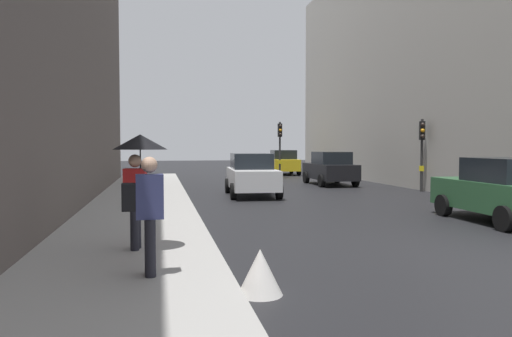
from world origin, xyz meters
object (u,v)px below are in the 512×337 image
Objects in this scene: traffic_light_far_median at (280,140)px; warning_sign_triangle at (260,272)px; car_white_compact at (252,175)px; traffic_light_mid_street at (422,142)px; pedestrian_with_grey_backpack at (147,209)px; pedestrian_with_umbrella at (139,159)px; car_dark_suv at (330,168)px; car_green_estate at (503,190)px; car_yellow_taxi at (283,162)px.

traffic_light_far_median is 24.33m from warning_sign_triangle.
warning_sign_triangle is (-2.40, -13.33, -0.55)m from car_white_compact.
pedestrian_with_grey_backpack is at bearing -132.65° from traffic_light_mid_street.
warning_sign_triangle is at bearing -56.67° from pedestrian_with_umbrella.
pedestrian_with_grey_backpack is (0.18, -1.91, -0.68)m from pedestrian_with_umbrella.
car_dark_suv is 1.97× the size of pedestrian_with_umbrella.
warning_sign_triangle is (-7.76, -5.02, -0.55)m from car_green_estate.
car_green_estate is at bearing 13.96° from pedestrian_with_umbrella.
car_yellow_taxi is 2.02× the size of pedestrian_with_umbrella.
traffic_light_far_median is 0.84× the size of car_green_estate.
car_dark_suv is 0.98× the size of car_yellow_taxi.
pedestrian_with_umbrella is at bearing -111.23° from car_white_compact.
warning_sign_triangle is (1.75, -2.66, -1.52)m from pedestrian_with_umbrella.
traffic_light_mid_street is 10.69m from traffic_light_far_median.
traffic_light_far_median is at bearing -106.87° from car_yellow_taxi.
pedestrian_with_umbrella reaches higher than warning_sign_triangle.
traffic_light_far_median is 24.01m from pedestrian_with_grey_backpack.
car_green_estate is 0.98× the size of car_yellow_taxi.
car_white_compact is (-7.88, -0.27, -1.39)m from traffic_light_mid_street.
car_yellow_taxi is (-0.41, 22.47, 0.00)m from car_green_estate.
traffic_light_far_median reaches higher than car_dark_suv.
pedestrian_with_umbrella is (-9.51, -2.36, 0.96)m from car_green_estate.
traffic_light_mid_street is 5.38m from car_dark_suv.
traffic_light_mid_street is at bearing -78.08° from car_yellow_taxi.
traffic_light_mid_street reaches higher than pedestrian_with_umbrella.
traffic_light_mid_street reaches higher than car_white_compact.
traffic_light_mid_street is at bearing 1.94° from car_white_compact.
pedestrian_with_umbrella reaches higher than car_dark_suv.
pedestrian_with_grey_backpack is 1.92m from warning_sign_triangle.
car_yellow_taxi is at bearing 71.57° from pedestrian_with_grey_backpack.
traffic_light_far_median is (-4.16, 9.85, 0.20)m from traffic_light_mid_street.
traffic_light_far_median is 5.50× the size of warning_sign_triangle.
car_dark_suv is 6.92m from car_white_compact.
traffic_light_far_median is at bearing 112.88° from traffic_light_mid_street.
traffic_light_far_median is 0.83× the size of car_white_compact.
warning_sign_triangle is at bearing -25.41° from pedestrian_with_grey_backpack.
car_green_estate is 0.99× the size of car_white_compact.
pedestrian_with_umbrella is at bearing -166.04° from car_green_estate.
pedestrian_with_grey_backpack is at bearing -108.70° from traffic_light_far_median.
car_green_estate is 1.01× the size of car_dark_suv.
traffic_light_far_median is 0.83× the size of car_yellow_taxi.
traffic_light_far_median reaches higher than car_yellow_taxi.
pedestrian_with_umbrella is at bearing -110.73° from traffic_light_far_median.
car_green_estate is at bearing -88.90° from car_dark_suv.
traffic_light_far_median reaches higher than warning_sign_triangle.
traffic_light_mid_street is 14.26m from car_yellow_taxi.
car_green_estate is 2.39× the size of pedestrian_with_grey_backpack.
pedestrian_with_umbrella reaches higher than car_yellow_taxi.
traffic_light_mid_street reaches higher than car_dark_suv.
pedestrian_with_umbrella is 2.04m from pedestrian_with_grey_backpack.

